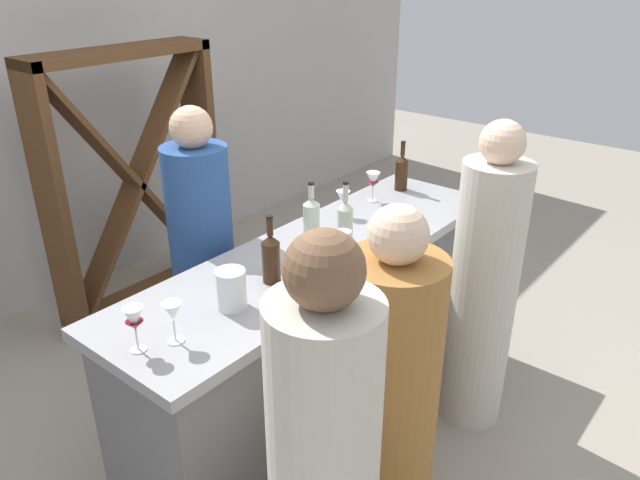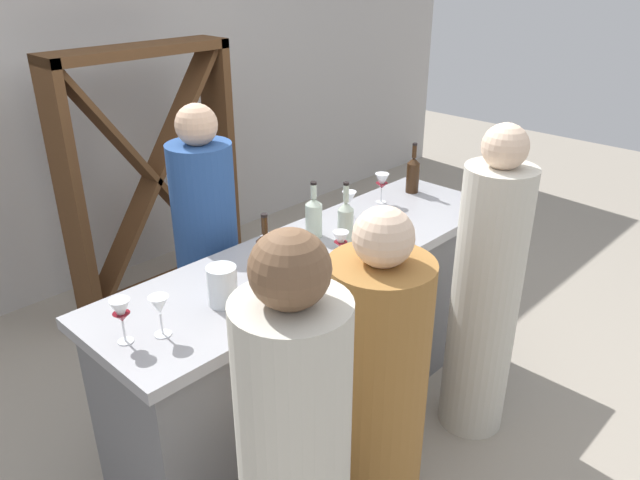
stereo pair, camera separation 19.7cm
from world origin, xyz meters
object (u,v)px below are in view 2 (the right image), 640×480
Objects in this scene: person_right_guest at (295,475)px; wine_glass_near_center at (391,220)px; person_server_behind at (209,265)px; person_left_guest at (376,394)px; wine_glass_far_center at (382,182)px; water_pitcher at (222,286)px; wine_glass_near_right at (159,307)px; wine_bottle_leftmost_amber_brown at (266,255)px; wine_rack at (153,179)px; wine_glass_far_right at (349,198)px; person_center_guest at (485,298)px; wine_bottle_center_clear_pale at (346,224)px; wine_glass_far_left at (121,313)px; wine_bottle_second_right_amber_brown at (413,174)px; wine_glass_near_left at (341,242)px; wine_bottle_second_left_clear_pale at (314,216)px.

wine_glass_near_center is at bearing -74.00° from person_right_guest.
wine_glass_near_center is 0.09× the size of person_server_behind.
wine_glass_far_center is at bearing -29.97° from person_left_guest.
wine_glass_far_center is 1.30m from water_pitcher.
person_right_guest is 1.48m from person_server_behind.
wine_bottle_leftmost_amber_brown is at bearing 3.95° from wine_glass_near_right.
wine_rack is 1.83m from wine_glass_near_center.
wine_glass_far_right is 0.09× the size of person_center_guest.
water_pitcher is 0.10× the size of person_server_behind.
person_server_behind is (-0.70, 1.20, 0.00)m from person_center_guest.
wine_bottle_center_clear_pale is 1.95× the size of wine_glass_far_center.
wine_glass_far_center is at bearing 6.12° from wine_glass_far_left.
person_right_guest reaches higher than wine_bottle_center_clear_pale.
water_pitcher is at bearing 2.49° from wine_glass_near_right.
wine_bottle_second_right_amber_brown is at bearing 61.78° from person_server_behind.
wine_glass_far_right is (1.30, 0.24, -0.02)m from wine_glass_near_right.
person_server_behind reaches higher than wine_glass_near_left.
person_center_guest is 1.36m from person_right_guest.
water_pitcher is 0.79m from person_server_behind.
wine_glass_far_center reaches higher than wine_glass_far_right.
person_right_guest is at bearing -153.96° from wine_bottle_second_right_amber_brown.
wine_bottle_second_right_amber_brown is at bearing -62.47° from wine_rack.
wine_glass_near_right is at bearing -177.51° from water_pitcher.
water_pitcher reaches higher than wine_glass_near_right.
wine_bottle_center_clear_pale is at bearing -3.03° from wine_glass_far_left.
water_pitcher is 0.10× the size of person_center_guest.
wine_rack reaches higher than wine_bottle_center_clear_pale.
wine_bottle_center_clear_pale is at bearing -91.25° from wine_rack.
person_left_guest reaches higher than wine_glass_far_right.
wine_bottle_second_left_clear_pale is at bearing 7.23° from wine_glass_far_left.
wine_glass_far_right is 0.09× the size of person_right_guest.
water_pitcher is at bearing 174.08° from wine_glass_near_center.
wine_bottle_second_right_amber_brown reaches higher than water_pitcher.
wine_rack is 10.04× the size of wine_glass_far_center.
person_server_behind is (-0.90, 0.41, -0.32)m from wine_glass_far_center.
wine_glass_near_left is 0.93× the size of wine_glass_far_left.
wine_rack is 10.62× the size of wine_glass_near_right.
wine_bottle_second_left_clear_pale is 1.67× the size of wine_glass_far_center.
wine_glass_near_left is at bearing -142.59° from wine_glass_far_right.
wine_bottle_second_left_clear_pale is at bearing 11.32° from wine_glass_near_right.
person_left_guest reaches higher than wine_glass_far_center.
water_pitcher is 0.11× the size of person_left_guest.
person_right_guest is (0.01, -0.67, -0.33)m from wine_glass_near_right.
wine_glass_near_center is 0.84× the size of water_pitcher.
wine_bottle_second_left_clear_pale is at bearing -176.03° from wine_glass_far_center.
wine_glass_far_center is at bearing 174.08° from wine_bottle_second_right_amber_brown.
wine_bottle_second_left_clear_pale is at bearing -8.14° from person_left_guest.
wine_glass_far_center is 0.88m from person_center_guest.
wine_glass_far_right is at bearing 7.83° from wine_bottle_second_left_clear_pale.
person_center_guest is 1.00× the size of person_right_guest.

